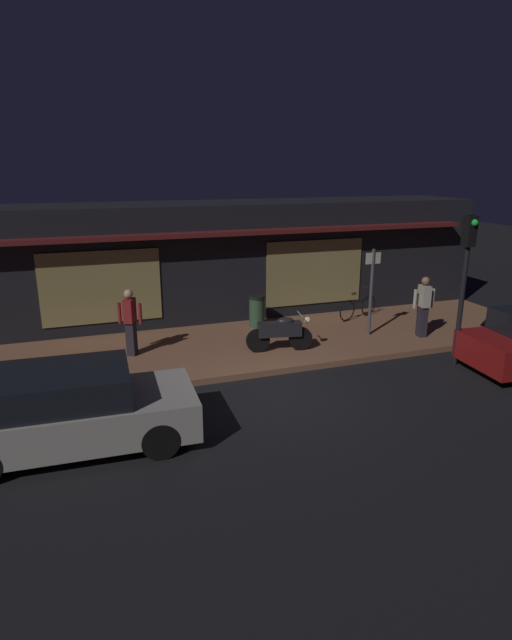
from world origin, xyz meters
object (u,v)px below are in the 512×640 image
(bicycle_parked, at_px, (358,307))
(trash_bin, at_px, (257,311))
(sign_post, at_px, (371,287))
(motorcycle, at_px, (281,332))
(traffic_light_pole, at_px, (466,265))
(person_bystander, at_px, (423,305))
(person_photographer, at_px, (130,321))
(parked_car_near, at_px, (71,410))

(bicycle_parked, relative_size, trash_bin, 1.69)
(sign_post, bearing_deg, trash_bin, 146.57)
(motorcycle, xyz_separation_m, traffic_light_pole, (3.81, -1.95, 1.83))
(person_bystander, bearing_deg, traffic_light_pole, -99.66)
(sign_post, height_order, traffic_light_pole, traffic_light_pole)
(bicycle_parked, bearing_deg, person_photographer, -171.90)
(bicycle_parked, height_order, person_bystander, person_bystander)
(person_photographer, height_order, parked_car_near, person_photographer)
(motorcycle, height_order, traffic_light_pole, traffic_light_pole)
(motorcycle, xyz_separation_m, person_photographer, (-3.60, 0.96, 0.38))
(bicycle_parked, height_order, sign_post, sign_post)
(trash_bin, xyz_separation_m, traffic_light_pole, (3.68, -4.14, 1.86))
(sign_post, bearing_deg, person_bystander, -24.50)
(traffic_light_pole, bearing_deg, person_photographer, 158.51)
(person_photographer, bearing_deg, bicycle_parked, 8.10)
(trash_bin, bearing_deg, traffic_light_pole, -48.37)
(motorcycle, xyz_separation_m, trash_bin, (0.13, 2.19, -0.03))
(person_bystander, bearing_deg, sign_post, 155.50)
(bicycle_parked, bearing_deg, person_bystander, -70.14)
(parked_car_near, bearing_deg, person_bystander, 17.01)
(person_photographer, relative_size, sign_post, 0.70)
(trash_bin, bearing_deg, sign_post, -33.43)
(bicycle_parked, distance_m, traffic_light_pole, 4.40)
(person_photographer, distance_m, parked_car_near, 4.20)
(person_photographer, distance_m, person_bystander, 7.79)
(trash_bin, bearing_deg, parked_car_near, -134.99)
(sign_post, relative_size, parked_car_near, 0.58)
(person_photographer, bearing_deg, motorcycle, -14.97)
(person_bystander, height_order, trash_bin, person_bystander)
(sign_post, height_order, parked_car_near, sign_post)
(trash_bin, bearing_deg, bicycle_parked, -4.25)
(motorcycle, height_order, sign_post, sign_post)
(person_bystander, distance_m, sign_post, 1.50)
(person_photographer, bearing_deg, parked_car_near, -110.09)
(sign_post, height_order, trash_bin, sign_post)
(bicycle_parked, height_order, person_photographer, person_photographer)
(motorcycle, relative_size, sign_post, 0.71)
(traffic_light_pole, bearing_deg, motorcycle, 152.84)
(person_photographer, xyz_separation_m, parked_car_near, (-1.44, -3.94, -0.32))
(motorcycle, relative_size, trash_bin, 1.82)
(motorcycle, bearing_deg, person_photographer, 165.03)
(traffic_light_pole, relative_size, parked_car_near, 0.86)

